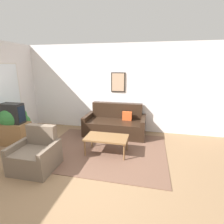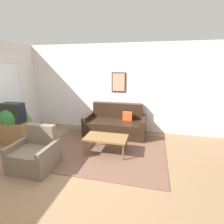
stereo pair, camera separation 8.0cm
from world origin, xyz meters
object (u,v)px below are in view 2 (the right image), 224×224
armchair (35,155)px  potted_plant_tall (14,118)px  tv (13,113)px  couch (116,124)px  coffee_table (106,138)px

armchair → potted_plant_tall: potted_plant_tall is taller
potted_plant_tall → armchair: bearing=-36.6°
tv → armchair: 1.63m
couch → tv: tv is taller
couch → potted_plant_tall: size_ratio=1.70×
couch → armchair: size_ratio=2.13×
couch → tv: size_ratio=3.27×
coffee_table → potted_plant_tall: potted_plant_tall is taller
couch → coffee_table: couch is taller
couch → tv: bearing=-152.7°
coffee_table → armchair: (-1.26, -0.91, -0.10)m
armchair → potted_plant_tall: 1.71m
tv → potted_plant_tall: bearing=132.0°
tv → potted_plant_tall: tv is taller
couch → potted_plant_tall: 2.83m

